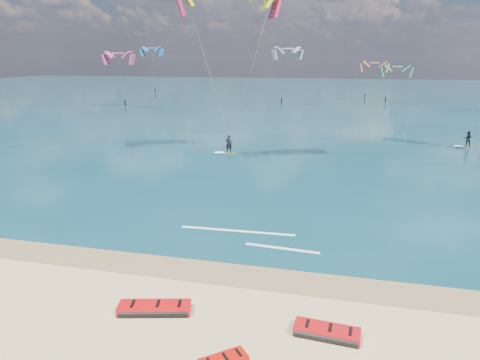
% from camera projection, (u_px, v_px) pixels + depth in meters
% --- Properties ---
extents(ground, '(320.00, 320.00, 0.00)m').
position_uv_depth(ground, '(280.00, 137.00, 55.84)').
color(ground, tan).
rests_on(ground, ground).
extents(wet_sand_strip, '(320.00, 2.40, 0.01)m').
position_uv_depth(wet_sand_strip, '(174.00, 267.00, 21.23)').
color(wet_sand_strip, olive).
rests_on(wet_sand_strip, ground).
extents(sea, '(320.00, 200.00, 0.04)m').
position_uv_depth(sea, '(313.00, 96.00, 115.70)').
color(sea, '#0A363C').
rests_on(sea, ground).
extents(packed_kite_left, '(3.35, 1.93, 0.44)m').
position_uv_depth(packed_kite_left, '(155.00, 312.00, 17.47)').
color(packed_kite_left, red).
rests_on(packed_kite_left, ground).
extents(packed_kite_mid, '(2.74, 1.40, 0.43)m').
position_uv_depth(packed_kite_mid, '(326.00, 336.00, 15.98)').
color(packed_kite_mid, red).
rests_on(packed_kite_mid, ground).
extents(kitesurfer_main, '(9.32, 8.18, 17.81)m').
position_uv_depth(kitesurfer_main, '(229.00, 63.00, 41.08)').
color(kitesurfer_main, gold).
rests_on(kitesurfer_main, sea).
extents(shoreline_foam, '(8.45, 2.31, 0.01)m').
position_uv_depth(shoreline_foam, '(253.00, 237.00, 24.68)').
color(shoreline_foam, white).
rests_on(shoreline_foam, ground).
extents(distant_kites, '(85.44, 34.72, 12.44)m').
position_uv_depth(distant_kites, '(282.00, 80.00, 93.78)').
color(distant_kites, teal).
rests_on(distant_kites, ground).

